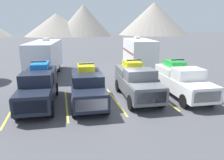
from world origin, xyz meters
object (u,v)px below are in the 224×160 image
(pickup_truck_a, at_px, (39,86))
(pickup_truck_d, at_px, (182,80))
(pickup_truck_b, at_px, (88,86))
(camper_trailer_a, at_px, (45,56))
(camper_trailer_b, at_px, (139,52))
(pickup_truck_c, at_px, (137,81))

(pickup_truck_a, xyz_separation_m, pickup_truck_d, (9.83, -0.72, -0.06))
(pickup_truck_d, bearing_deg, pickup_truck_b, 178.46)
(pickup_truck_b, bearing_deg, pickup_truck_a, 169.95)
(pickup_truck_a, distance_m, camper_trailer_a, 8.90)
(pickup_truck_d, relative_size, camper_trailer_a, 0.64)
(pickup_truck_a, relative_size, camper_trailer_b, 0.74)
(pickup_truck_b, relative_size, pickup_truck_c, 0.97)
(camper_trailer_a, bearing_deg, pickup_truck_b, -71.36)
(pickup_truck_a, relative_size, camper_trailer_a, 0.64)
(pickup_truck_d, relative_size, camper_trailer_b, 0.74)
(pickup_truck_d, xyz_separation_m, camper_trailer_a, (-9.94, 9.60, 0.76))
(pickup_truck_c, bearing_deg, camper_trailer_a, 125.80)
(pickup_truck_a, bearing_deg, pickup_truck_c, -2.97)
(pickup_truck_a, height_order, pickup_truck_c, pickup_truck_a)
(camper_trailer_b, bearing_deg, camper_trailer_a, -179.41)
(pickup_truck_b, distance_m, camper_trailer_b, 11.92)
(pickup_truck_b, relative_size, camper_trailer_a, 0.60)
(pickup_truck_c, relative_size, camper_trailer_b, 0.71)
(pickup_truck_a, height_order, pickup_truck_d, pickup_truck_a)
(pickup_truck_c, xyz_separation_m, camper_trailer_b, (3.66, 9.32, 0.74))
(pickup_truck_d, distance_m, camper_trailer_b, 9.74)
(pickup_truck_b, height_order, pickup_truck_c, pickup_truck_c)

